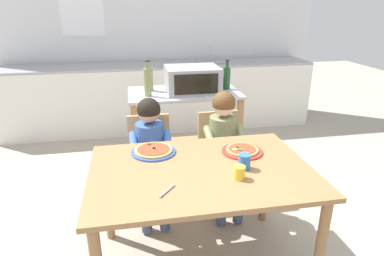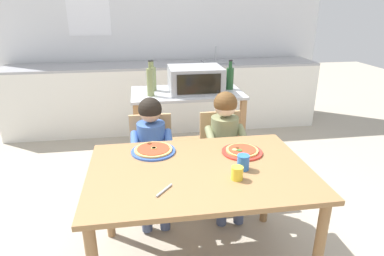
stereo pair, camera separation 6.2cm
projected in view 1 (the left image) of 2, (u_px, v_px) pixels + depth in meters
The scene contains 18 objects.
ground_plane at pixel (175, 177), 3.40m from camera, with size 12.27×12.27×0.00m, color #A89E8C.
back_wall_tiled at pixel (155, 27), 4.66m from camera, with size 4.66×0.13×2.70m.
kitchen_counter at pixel (160, 96), 4.60m from camera, with size 4.19×0.60×1.10m.
kitchen_island_cart at pixel (184, 121), 3.22m from camera, with size 1.04×0.59×0.89m.
toaster_oven at pixel (192, 79), 3.07m from camera, with size 0.49×0.40×0.23m.
bottle_squat_spirits at pixel (227, 77), 3.17m from camera, with size 0.07×0.07×0.28m.
bottle_clear_vinegar at pixel (149, 78), 3.11m from camera, with size 0.07×0.07×0.29m.
bottle_dark_olive_oil at pixel (147, 82), 2.92m from camera, with size 0.06×0.06×0.32m.
dining_table at pixel (201, 182), 2.04m from camera, with size 1.34×0.92×0.73m.
dining_chair_left at pixel (151, 158), 2.72m from camera, with size 0.36×0.36×0.81m.
dining_chair_right at pixel (220, 153), 2.81m from camera, with size 0.36×0.36×0.81m.
child_in_blue_striped_shirt at pixel (151, 147), 2.55m from camera, with size 0.32×0.42×0.99m.
child_in_olive_shirt at pixel (225, 140), 2.63m from camera, with size 0.32×0.42×1.01m.
pizza_plate_blue_rimmed at pixel (153, 151), 2.21m from camera, with size 0.30×0.30×0.03m.
pizza_plate_red_rimmed at pixel (242, 151), 2.22m from camera, with size 0.27×0.27×0.03m.
drinking_cup_yellow at pixel (239, 172), 1.88m from camera, with size 0.07×0.07×0.08m, color yellow.
drinking_cup_blue at pixel (244, 162), 1.99m from camera, with size 0.07×0.07×0.09m, color blue.
serving_spoon at pixel (167, 191), 1.76m from camera, with size 0.01×0.01×0.14m, color #B7BABF.
Camera 1 is at (-0.39, -1.75, 1.68)m, focal length 30.99 mm.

